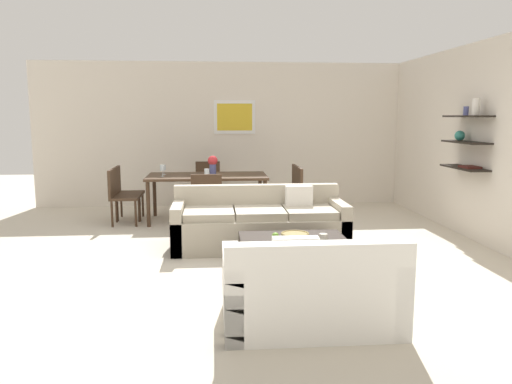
# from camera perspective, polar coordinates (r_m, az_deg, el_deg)

# --- Properties ---
(ground_plane) EXTENTS (18.00, 18.00, 0.00)m
(ground_plane) POSITION_cam_1_polar(r_m,az_deg,el_deg) (6.29, 0.49, -7.04)
(ground_plane) COLOR beige
(back_wall_unit) EXTENTS (8.40, 0.09, 2.70)m
(back_wall_unit) POSITION_cam_1_polar(r_m,az_deg,el_deg) (9.60, 0.27, 6.60)
(back_wall_unit) COLOR silver
(back_wall_unit) RESTS_ON ground
(right_wall_shelf_unit) EXTENTS (0.34, 8.20, 2.70)m
(right_wall_shelf_unit) POSITION_cam_1_polar(r_m,az_deg,el_deg) (7.55, 23.68, 5.27)
(right_wall_shelf_unit) COLOR silver
(right_wall_shelf_unit) RESTS_ON ground
(sofa_beige) EXTENTS (2.23, 0.90, 0.78)m
(sofa_beige) POSITION_cam_1_polar(r_m,az_deg,el_deg) (6.54, 0.41, -3.78)
(sofa_beige) COLOR #B2A893
(sofa_beige) RESTS_ON ground
(loveseat_white) EXTENTS (1.42, 0.90, 0.78)m
(loveseat_white) POSITION_cam_1_polar(r_m,az_deg,el_deg) (4.18, 6.16, -11.10)
(loveseat_white) COLOR white
(loveseat_white) RESTS_ON ground
(coffee_table) EXTENTS (1.16, 1.03, 0.38)m
(coffee_table) POSITION_cam_1_polar(r_m,az_deg,el_deg) (5.42, 4.47, -7.58)
(coffee_table) COLOR black
(coffee_table) RESTS_ON ground
(decorative_bowl) EXTENTS (0.30, 0.30, 0.09)m
(decorative_bowl) POSITION_cam_1_polar(r_m,az_deg,el_deg) (5.37, 4.48, -5.09)
(decorative_bowl) COLOR #99844C
(decorative_bowl) RESTS_ON coffee_table
(candle_jar) EXTENTS (0.09, 0.09, 0.09)m
(candle_jar) POSITION_cam_1_polar(r_m,az_deg,el_deg) (5.37, 7.70, -5.20)
(candle_jar) COLOR silver
(candle_jar) RESTS_ON coffee_table
(apple_on_coffee_table) EXTENTS (0.08, 0.08, 0.08)m
(apple_on_coffee_table) POSITION_cam_1_polar(r_m,az_deg,el_deg) (5.40, 2.23, -5.07)
(apple_on_coffee_table) COLOR #669E2D
(apple_on_coffee_table) RESTS_ON coffee_table
(dining_table) EXTENTS (1.93, 0.97, 0.75)m
(dining_table) POSITION_cam_1_polar(r_m,az_deg,el_deg) (8.18, -5.60, 1.49)
(dining_table) COLOR #422D1E
(dining_table) RESTS_ON ground
(dining_chair_head) EXTENTS (0.44, 0.44, 0.88)m
(dining_chair_head) POSITION_cam_1_polar(r_m,az_deg,el_deg) (9.09, -5.52, 1.07)
(dining_chair_head) COLOR #422D1E
(dining_chair_head) RESTS_ON ground
(dining_chair_right_far) EXTENTS (0.44, 0.44, 0.88)m
(dining_chair_right_far) POSITION_cam_1_polar(r_m,az_deg,el_deg) (8.52, 3.72, 0.57)
(dining_chair_right_far) COLOR #422D1E
(dining_chair_right_far) RESTS_ON ground
(dining_chair_foot) EXTENTS (0.44, 0.44, 0.88)m
(dining_chair_foot) POSITION_cam_1_polar(r_m,az_deg,el_deg) (7.32, -5.65, -0.79)
(dining_chair_foot) COLOR #422D1E
(dining_chair_foot) RESTS_ON ground
(dining_chair_left_near) EXTENTS (0.44, 0.44, 0.88)m
(dining_chair_left_near) POSITION_cam_1_polar(r_m,az_deg,el_deg) (8.12, -15.33, -0.12)
(dining_chair_left_near) COLOR #422D1E
(dining_chair_left_near) RESTS_ON ground
(dining_chair_left_far) EXTENTS (0.44, 0.44, 0.88)m
(dining_chair_left_far) POSITION_cam_1_polar(r_m,az_deg,el_deg) (8.55, -14.80, 0.33)
(dining_chair_left_far) COLOR #422D1E
(dining_chair_left_far) RESTS_ON ground
(dining_chair_right_near) EXTENTS (0.44, 0.44, 0.88)m
(dining_chair_right_near) POSITION_cam_1_polar(r_m,az_deg,el_deg) (8.09, 4.18, 0.13)
(dining_chair_right_near) COLOR #422D1E
(dining_chair_right_near) RESTS_ON ground
(wine_glass_foot) EXTENTS (0.08, 0.08, 0.15)m
(wine_glass_foot) POSITION_cam_1_polar(r_m,az_deg,el_deg) (7.74, -5.65, 2.33)
(wine_glass_foot) COLOR silver
(wine_glass_foot) RESTS_ON dining_table
(wine_glass_left_far) EXTENTS (0.07, 0.07, 0.16)m
(wine_glass_left_far) POSITION_cam_1_polar(r_m,az_deg,el_deg) (8.32, -10.49, 2.73)
(wine_glass_left_far) COLOR silver
(wine_glass_left_far) RESTS_ON dining_table
(wine_glass_left_near) EXTENTS (0.08, 0.08, 0.19)m
(wine_glass_left_near) POSITION_cam_1_polar(r_m,az_deg,el_deg) (8.08, -10.66, 2.71)
(wine_glass_left_near) COLOR silver
(wine_glass_left_near) RESTS_ON dining_table
(centerpiece_vase) EXTENTS (0.16, 0.16, 0.32)m
(centerpiece_vase) POSITION_cam_1_polar(r_m,az_deg,el_deg) (8.12, -4.97, 3.25)
(centerpiece_vase) COLOR #4C518C
(centerpiece_vase) RESTS_ON dining_table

